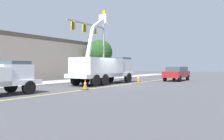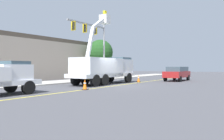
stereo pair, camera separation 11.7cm
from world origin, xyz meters
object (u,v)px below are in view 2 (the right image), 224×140
traffic_cone_mid_front (85,85)px  traffic_signal_mast (94,37)px  traffic_cone_mid_rear (139,79)px  passing_minivan (177,73)px  utility_bucket_truck (105,67)px

traffic_cone_mid_front → traffic_signal_mast: 11.89m
traffic_cone_mid_rear → traffic_signal_mast: size_ratio=0.10×
passing_minivan → traffic_signal_mast: traffic_signal_mast is taller
utility_bucket_truck → traffic_cone_mid_rear: 4.59m
traffic_cone_mid_rear → traffic_signal_mast: 7.60m
utility_bucket_truck → passing_minivan: 9.82m
traffic_cone_mid_rear → traffic_signal_mast: bearing=92.3°
traffic_cone_mid_front → traffic_signal_mast: size_ratio=0.10×
passing_minivan → traffic_cone_mid_front: passing_minivan is taller
utility_bucket_truck → passing_minivan: (8.38, -5.06, -0.65)m
utility_bucket_truck → traffic_cone_mid_front: 5.94m
utility_bucket_truck → traffic_cone_mid_rear: (3.97, -1.94, -1.24)m
traffic_signal_mast → passing_minivan: bearing=-62.5°
passing_minivan → traffic_cone_mid_rear: passing_minivan is taller
utility_bucket_truck → traffic_signal_mast: size_ratio=1.06×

